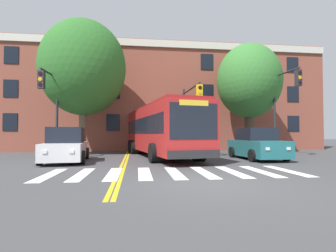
% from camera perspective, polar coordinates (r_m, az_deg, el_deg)
% --- Properties ---
extents(ground_plane, '(120.00, 120.00, 0.00)m').
position_cam_1_polar(ground_plane, '(7.86, 8.97, -12.32)').
color(ground_plane, '#424244').
extents(crosswalk, '(9.39, 3.23, 0.01)m').
position_cam_1_polar(crosswalk, '(9.90, 1.43, -10.11)').
color(crosswalk, white).
rests_on(crosswalk, ground).
extents(lane_line_yellow_inner, '(0.12, 36.00, 0.01)m').
position_cam_1_polar(lane_line_yellow_inner, '(23.74, -8.62, -5.21)').
color(lane_line_yellow_inner, gold).
rests_on(lane_line_yellow_inner, ground).
extents(lane_line_yellow_outer, '(0.12, 36.00, 0.01)m').
position_cam_1_polar(lane_line_yellow_outer, '(23.74, -8.24, -5.22)').
color(lane_line_yellow_outer, gold).
rests_on(lane_line_yellow_outer, ground).
extents(city_bus, '(4.40, 11.83, 3.18)m').
position_cam_1_polar(city_bus, '(16.94, -1.84, -0.82)').
color(city_bus, '#B22323').
rests_on(city_bus, ground).
extents(car_white_near_lane, '(2.44, 4.50, 1.79)m').
position_cam_1_polar(car_white_near_lane, '(14.56, -21.32, -4.14)').
color(car_white_near_lane, white).
rests_on(car_white_near_lane, ground).
extents(car_teal_far_lane, '(2.17, 4.41, 1.79)m').
position_cam_1_polar(car_teal_far_lane, '(15.88, 18.73, -3.93)').
color(car_teal_far_lane, '#236B70').
rests_on(car_teal_far_lane, ground).
extents(car_silver_behind_bus, '(2.74, 5.17, 2.29)m').
position_cam_1_polar(car_silver_behind_bus, '(25.88, -3.87, -2.54)').
color(car_silver_behind_bus, '#B7BABF').
rests_on(car_silver_behind_bus, ground).
extents(traffic_light_near_corner, '(0.51, 2.63, 5.84)m').
position_cam_1_polar(traffic_light_near_corner, '(19.11, 23.87, 5.79)').
color(traffic_light_near_corner, '#28282D').
rests_on(traffic_light_near_corner, ground).
extents(traffic_light_far_corner, '(0.44, 2.60, 5.48)m').
position_cam_1_polar(traffic_light_far_corner, '(17.41, -24.15, 5.63)').
color(traffic_light_far_corner, '#28282D').
rests_on(traffic_light_far_corner, ground).
extents(traffic_light_overhead, '(0.42, 4.51, 4.88)m').
position_cam_1_polar(traffic_light_overhead, '(18.13, 4.82, 4.35)').
color(traffic_light_overhead, '#28282D').
rests_on(traffic_light_overhead, ground).
extents(street_tree_curbside_large, '(6.47, 6.75, 8.35)m').
position_cam_1_polar(street_tree_curbside_large, '(21.28, 17.20, 9.25)').
color(street_tree_curbside_large, '#4C3D2D').
rests_on(street_tree_curbside_large, ground).
extents(street_tree_curbside_small, '(6.83, 6.54, 9.49)m').
position_cam_1_polar(street_tree_curbside_small, '(19.76, -17.99, 11.98)').
color(street_tree_curbside_small, brown).
rests_on(street_tree_curbside_small, ground).
extents(building_facade, '(30.15, 9.57, 9.59)m').
position_cam_1_polar(building_facade, '(27.15, -2.46, 5.34)').
color(building_facade, brown).
rests_on(building_facade, ground).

